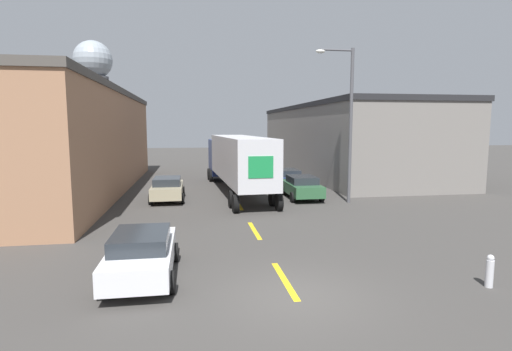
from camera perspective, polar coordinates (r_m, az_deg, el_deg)
ground_plane at (r=11.43m, az=5.57°, el=-16.89°), size 160.00×160.00×0.00m
road_centerline at (r=18.03m, az=-0.23°, el=-7.85°), size 0.20×14.84×0.01m
warehouse_left at (r=31.93m, az=-28.69°, el=4.35°), size 12.10×27.59×7.26m
warehouse_right at (r=41.65m, az=12.16°, el=5.10°), size 10.20×28.92×6.73m
semi_truck at (r=28.43m, az=-2.91°, el=2.46°), size 3.55×16.09×3.97m
parked_car_right_mid at (r=26.01m, az=6.52°, el=-1.57°), size 2.07×4.39×1.46m
parked_car_right_far at (r=30.01m, az=4.37°, el=-0.41°), size 2.07×4.39×1.46m
parked_car_left_near at (r=12.88m, az=-16.00°, el=-10.64°), size 2.07×4.39×1.46m
parked_car_left_far at (r=25.76m, az=-12.54°, el=-1.77°), size 2.07×4.39×1.46m
water_tower at (r=56.88m, az=-22.26°, el=14.80°), size 4.81×4.81×15.51m
street_lamp at (r=24.66m, az=12.90°, el=8.26°), size 2.36×0.32×9.21m
fire_hydrant at (r=13.62m, az=30.40°, el=-11.69°), size 0.22×0.22×0.97m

